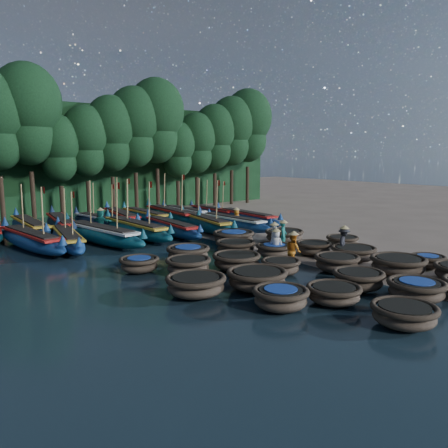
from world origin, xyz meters
TOP-DOWN VIEW (x-y plane):
  - ground at (0.00, 0.00)m, footprint 120.00×120.00m
  - foliage_wall at (0.00, 23.50)m, footprint 40.00×3.00m
  - coracle_1 at (-3.55, -10.43)m, footprint 2.46×2.46m
  - coracle_2 at (-0.90, -9.40)m, footprint 2.59×2.59m
  - coracle_5 at (-5.56, -6.92)m, footprint 2.05×2.05m
  - coracle_6 at (-3.58, -7.69)m, footprint 2.09×2.09m
  - coracle_7 at (-1.47, -7.26)m, footprint 2.50×2.50m
  - coracle_8 at (1.98, -6.96)m, footprint 3.10×3.10m
  - coracle_9 at (4.17, -7.22)m, footprint 2.02×2.02m
  - coracle_10 at (-7.09, -3.84)m, footprint 2.39×2.39m
  - coracle_11 at (-4.70, -4.73)m, footprint 2.74×2.74m
  - coracle_12 at (-2.32, -3.72)m, footprint 1.94×1.94m
  - coracle_13 at (0.09, -4.99)m, footprint 2.12×2.12m
  - coracle_14 at (2.51, -4.17)m, footprint 2.32×2.32m
  - coracle_15 at (-5.64, -1.11)m, footprint 2.24×2.24m
  - coracle_16 at (-3.39, -1.83)m, footprint 2.33×2.33m
  - coracle_17 at (-0.16, -1.09)m, footprint 2.41×2.41m
  - coracle_18 at (1.95, -1.99)m, footprint 2.20×2.20m
  - coracle_19 at (4.92, -1.65)m, footprint 2.21×2.21m
  - coracle_20 at (-7.22, 0.63)m, footprint 1.96×1.96m
  - coracle_21 at (-4.42, 0.77)m, footprint 2.31×2.31m
  - coracle_22 at (-1.31, 0.77)m, footprint 2.60×2.60m
  - coracle_23 at (0.17, 2.75)m, footprint 2.58×2.58m
  - coracle_24 at (3.09, 1.35)m, footprint 2.47×2.47m
  - long_boat_1 at (-9.88, 8.90)m, footprint 2.55×8.70m
  - long_boat_2 at (-8.07, 8.08)m, footprint 2.72×7.97m
  - long_boat_3 at (-6.05, 7.97)m, footprint 2.91×8.95m
  - long_boat_4 at (-3.47, 8.48)m, footprint 1.82×8.90m
  - long_boat_5 at (-1.17, 7.79)m, footprint 1.97×8.04m
  - long_boat_6 at (1.54, 7.65)m, footprint 2.93×8.69m
  - long_boat_7 at (3.46, 7.00)m, footprint 1.77×8.18m
  - long_boat_8 at (5.90, 8.22)m, footprint 1.86×8.29m
  - long_boat_10 at (-8.73, 13.68)m, footprint 1.70×8.75m
  - long_boat_11 at (-6.67, 13.46)m, footprint 2.70×8.72m
  - long_boat_12 at (-3.86, 13.33)m, footprint 2.49×7.80m
  - long_boat_13 at (-1.94, 14.08)m, footprint 2.73×8.56m
  - long_boat_14 at (0.03, 13.80)m, footprint 1.45×8.16m
  - long_boat_15 at (1.76, 12.69)m, footprint 2.22×9.18m
  - long_boat_16 at (3.95, 14.07)m, footprint 1.36×7.43m
  - long_boat_17 at (5.84, 12.55)m, footprint 1.71×7.60m
  - fisherman_0 at (-0.15, -1.20)m, footprint 0.77×0.88m
  - fisherman_1 at (1.57, -0.05)m, footprint 0.72×0.67m
  - fisherman_2 at (-1.02, -3.25)m, footprint 0.90×1.01m
  - fisherman_3 at (2.59, -3.48)m, footprint 1.25×1.08m
  - fisherman_4 at (0.26, -0.63)m, footprint 1.01×1.03m
  - fisherman_5 at (-4.81, 11.01)m, footprint 1.12×1.71m
  - fisherman_6 at (3.94, 7.05)m, footprint 0.75×0.87m
  - tree_4 at (-6.80, 20.00)m, footprint 5.34×5.34m
  - tree_5 at (-4.50, 20.00)m, footprint 3.68×3.68m
  - tree_6 at (-2.20, 20.00)m, footprint 4.09×4.09m
  - tree_7 at (0.10, 20.00)m, footprint 4.51×4.51m
  - tree_8 at (2.40, 20.00)m, footprint 4.92×4.92m
  - tree_9 at (4.70, 20.00)m, footprint 5.34×5.34m
  - tree_10 at (7.00, 20.00)m, footprint 3.68×3.68m
  - tree_11 at (9.30, 20.00)m, footprint 4.09×4.09m
  - tree_12 at (11.60, 20.00)m, footprint 4.51×4.51m
  - tree_13 at (13.90, 20.00)m, footprint 4.92×4.92m
  - tree_14 at (16.20, 20.00)m, footprint 5.34×5.34m

SIDE VIEW (x-z plane):
  - ground at x=0.00m, z-range 0.00..0.00m
  - coracle_9 at x=4.17m, z-range 0.05..0.69m
  - coracle_19 at x=4.92m, z-range 0.05..0.70m
  - coracle_6 at x=-3.58m, z-range 0.05..0.75m
  - coracle_12 at x=-2.32m, z-range 0.05..0.78m
  - coracle_20 at x=-7.22m, z-range 0.06..0.78m
  - coracle_18 at x=1.95m, z-range 0.05..0.78m
  - coracle_1 at x=-3.55m, z-range 0.05..0.78m
  - coracle_17 at x=-0.16m, z-range 0.06..0.79m
  - coracle_22 at x=-1.31m, z-range 0.05..0.81m
  - coracle_14 at x=2.51m, z-range 0.05..0.82m
  - coracle_15 at x=-5.64m, z-range 0.06..0.85m
  - coracle_5 at x=-5.56m, z-range 0.06..0.85m
  - coracle_16 at x=-3.39m, z-range 0.06..0.86m
  - coracle_2 at x=-0.90m, z-range 0.06..0.86m
  - coracle_24 at x=3.09m, z-range 0.06..0.87m
  - coracle_7 at x=-1.47m, z-range 0.06..0.87m
  - coracle_13 at x=0.09m, z-range 0.06..0.87m
  - coracle_10 at x=-7.09m, z-range 0.06..0.88m
  - coracle_8 at x=1.98m, z-range 0.06..0.89m
  - coracle_11 at x=-4.70m, z-range 0.06..0.91m
  - coracle_23 at x=0.17m, z-range 0.07..0.91m
  - coracle_21 at x=-4.42m, z-range 0.07..0.92m
  - long_boat_16 at x=3.95m, z-range -0.16..1.15m
  - long_boat_17 at x=5.84m, z-range -1.10..2.13m
  - long_boat_12 at x=-3.86m, z-range -1.14..2.21m
  - long_boat_5 at x=-1.17m, z-range -0.17..1.25m
  - long_boat_2 at x=-8.07m, z-range -1.17..2.26m
  - long_boat_14 at x=0.03m, z-range -0.17..1.26m
  - long_boat_7 at x=3.46m, z-range -0.17..1.27m
  - long_boat_8 at x=5.90m, z-range -0.17..1.29m
  - long_boat_13 at x=-1.94m, z-range -1.25..2.42m
  - long_boat_10 at x=-8.73m, z-range -0.18..1.36m
  - long_boat_11 at x=-6.67m, z-range -0.18..1.36m
  - long_boat_1 at x=-9.88m, z-range -1.27..2.45m
  - long_boat_6 at x=1.54m, z-range -1.28..2.46m
  - long_boat_4 at x=-3.47m, z-range -1.29..2.49m
  - long_boat_3 at x=-6.05m, z-range -1.31..2.53m
  - long_boat_15 at x=1.76m, z-range -1.33..2.57m
  - fisherman_6 at x=3.94m, z-range -0.03..1.67m
  - fisherman_0 at x=-0.15m, z-range -0.03..1.68m
  - fisherman_3 at x=2.59m, z-range -0.06..1.82m
  - fisherman_5 at x=-4.81m, z-range -0.07..1.90m
  - fisherman_2 at x=-1.02m, z-range -0.05..1.88m
  - fisherman_4 at x=0.26m, z-range -0.04..1.90m
  - fisherman_1 at x=1.57m, z-range 0.00..1.86m
  - foliage_wall at x=0.00m, z-range 0.00..10.00m
  - tree_5 at x=-4.50m, z-range 1.63..10.31m
  - tree_10 at x=7.00m, z-range 1.63..10.31m
  - tree_6 at x=-2.20m, z-range 1.82..11.47m
  - tree_11 at x=9.30m, z-range 1.82..11.47m
  - tree_7 at x=0.10m, z-range 2.01..12.64m
  - tree_12 at x=11.60m, z-range 2.01..12.64m
  - tree_8 at x=2.40m, z-range 2.19..13.80m
  - tree_13 at x=13.90m, z-range 2.19..13.80m
  - tree_4 at x=-6.80m, z-range 2.38..14.96m
  - tree_9 at x=4.70m, z-range 2.38..14.96m
  - tree_14 at x=16.20m, z-range 2.38..14.96m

